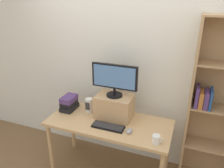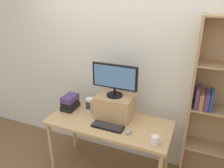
{
  "view_description": "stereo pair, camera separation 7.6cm",
  "coord_description": "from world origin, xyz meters",
  "px_view_note": "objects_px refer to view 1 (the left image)",
  "views": [
    {
      "loc": [
        0.84,
        -2.09,
        2.2
      ],
      "look_at": [
        0.02,
        0.05,
        1.24
      ],
      "focal_mm": 35.0,
      "sensor_mm": 36.0,
      "label": 1
    },
    {
      "loc": [
        0.91,
        -2.06,
        2.2
      ],
      "look_at": [
        0.02,
        0.05,
        1.24
      ],
      "focal_mm": 35.0,
      "sensor_mm": 36.0,
      "label": 2
    }
  ],
  "objects_px": {
    "book_stack": "(69,103)",
    "desk_speaker": "(89,105)",
    "riser_box": "(114,106)",
    "bookshelf_unit": "(220,108)",
    "computer_monitor": "(114,79)",
    "coffee_mug": "(156,139)",
    "keyboard": "(108,127)",
    "computer_mouse": "(129,131)",
    "desk": "(109,128)"
  },
  "relations": [
    {
      "from": "riser_box",
      "to": "bookshelf_unit",
      "type": "bearing_deg",
      "value": 9.95
    },
    {
      "from": "desk",
      "to": "riser_box",
      "type": "xyz_separation_m",
      "value": [
        0.02,
        0.13,
        0.23
      ]
    },
    {
      "from": "desk",
      "to": "desk_speaker",
      "type": "relative_size",
      "value": 8.15
    },
    {
      "from": "riser_box",
      "to": "coffee_mug",
      "type": "height_order",
      "value": "riser_box"
    },
    {
      "from": "bookshelf_unit",
      "to": "computer_mouse",
      "type": "relative_size",
      "value": 19.34
    },
    {
      "from": "book_stack",
      "to": "coffee_mug",
      "type": "height_order",
      "value": "book_stack"
    },
    {
      "from": "bookshelf_unit",
      "to": "computer_monitor",
      "type": "bearing_deg",
      "value": -169.98
    },
    {
      "from": "keyboard",
      "to": "coffee_mug",
      "type": "height_order",
      "value": "coffee_mug"
    },
    {
      "from": "bookshelf_unit",
      "to": "computer_mouse",
      "type": "bearing_deg",
      "value": -152.94
    },
    {
      "from": "keyboard",
      "to": "coffee_mug",
      "type": "relative_size",
      "value": 3.33
    },
    {
      "from": "riser_box",
      "to": "coffee_mug",
      "type": "bearing_deg",
      "value": -30.04
    },
    {
      "from": "desk",
      "to": "riser_box",
      "type": "distance_m",
      "value": 0.27
    },
    {
      "from": "keyboard",
      "to": "coffee_mug",
      "type": "distance_m",
      "value": 0.57
    },
    {
      "from": "riser_box",
      "to": "computer_monitor",
      "type": "distance_m",
      "value": 0.37
    },
    {
      "from": "desk",
      "to": "computer_monitor",
      "type": "xyz_separation_m",
      "value": [
        0.02,
        0.13,
        0.59
      ]
    },
    {
      "from": "computer_monitor",
      "to": "computer_mouse",
      "type": "xyz_separation_m",
      "value": [
        0.27,
        -0.26,
        -0.49
      ]
    },
    {
      "from": "desk_speaker",
      "to": "coffee_mug",
      "type": "bearing_deg",
      "value": -19.98
    },
    {
      "from": "bookshelf_unit",
      "to": "book_stack",
      "type": "bearing_deg",
      "value": -172.13
    },
    {
      "from": "computer_mouse",
      "to": "book_stack",
      "type": "relative_size",
      "value": 0.42
    },
    {
      "from": "computer_monitor",
      "to": "bookshelf_unit",
      "type": "bearing_deg",
      "value": 10.02
    },
    {
      "from": "desk_speaker",
      "to": "riser_box",
      "type": "bearing_deg",
      "value": -0.14
    },
    {
      "from": "desk",
      "to": "desk_speaker",
      "type": "bearing_deg",
      "value": 157.67
    },
    {
      "from": "computer_mouse",
      "to": "book_stack",
      "type": "height_order",
      "value": "book_stack"
    },
    {
      "from": "riser_box",
      "to": "book_stack",
      "type": "distance_m",
      "value": 0.62
    },
    {
      "from": "riser_box",
      "to": "computer_monitor",
      "type": "relative_size",
      "value": 0.79
    },
    {
      "from": "bookshelf_unit",
      "to": "riser_box",
      "type": "xyz_separation_m",
      "value": [
        -1.18,
        -0.21,
        -0.11
      ]
    },
    {
      "from": "riser_box",
      "to": "desk",
      "type": "bearing_deg",
      "value": -97.72
    },
    {
      "from": "desk",
      "to": "book_stack",
      "type": "xyz_separation_m",
      "value": [
        -0.6,
        0.09,
        0.18
      ]
    },
    {
      "from": "desk",
      "to": "riser_box",
      "type": "height_order",
      "value": "riser_box"
    },
    {
      "from": "book_stack",
      "to": "desk_speaker",
      "type": "distance_m",
      "value": 0.28
    },
    {
      "from": "bookshelf_unit",
      "to": "keyboard",
      "type": "bearing_deg",
      "value": -158.3
    },
    {
      "from": "keyboard",
      "to": "desk_speaker",
      "type": "distance_m",
      "value": 0.45
    },
    {
      "from": "computer_monitor",
      "to": "book_stack",
      "type": "xyz_separation_m",
      "value": [
        -0.62,
        -0.04,
        -0.42
      ]
    },
    {
      "from": "computer_monitor",
      "to": "coffee_mug",
      "type": "height_order",
      "value": "computer_monitor"
    },
    {
      "from": "book_stack",
      "to": "desk_speaker",
      "type": "relative_size",
      "value": 1.36
    },
    {
      "from": "desk",
      "to": "bookshelf_unit",
      "type": "relative_size",
      "value": 0.74
    },
    {
      "from": "coffee_mug",
      "to": "riser_box",
      "type": "bearing_deg",
      "value": 149.96
    },
    {
      "from": "desk",
      "to": "computer_mouse",
      "type": "relative_size",
      "value": 14.31
    },
    {
      "from": "book_stack",
      "to": "coffee_mug",
      "type": "xyz_separation_m",
      "value": [
        1.21,
        -0.3,
        -0.05
      ]
    },
    {
      "from": "coffee_mug",
      "to": "computer_monitor",
      "type": "bearing_deg",
      "value": 150.07
    },
    {
      "from": "computer_monitor",
      "to": "book_stack",
      "type": "bearing_deg",
      "value": -176.29
    },
    {
      "from": "riser_box",
      "to": "coffee_mug",
      "type": "relative_size",
      "value": 3.91
    },
    {
      "from": "computer_mouse",
      "to": "coffee_mug",
      "type": "distance_m",
      "value": 0.32
    },
    {
      "from": "desk",
      "to": "bookshelf_unit",
      "type": "xyz_separation_m",
      "value": [
        1.2,
        0.34,
        0.34
      ]
    },
    {
      "from": "desk",
      "to": "book_stack",
      "type": "relative_size",
      "value": 6.01
    },
    {
      "from": "desk",
      "to": "coffee_mug",
      "type": "xyz_separation_m",
      "value": [
        0.6,
        -0.2,
        0.13
      ]
    },
    {
      "from": "bookshelf_unit",
      "to": "riser_box",
      "type": "height_order",
      "value": "bookshelf_unit"
    },
    {
      "from": "keyboard",
      "to": "coffee_mug",
      "type": "bearing_deg",
      "value": -8.38
    },
    {
      "from": "riser_box",
      "to": "computer_mouse",
      "type": "height_order",
      "value": "riser_box"
    },
    {
      "from": "bookshelf_unit",
      "to": "computer_mouse",
      "type": "distance_m",
      "value": 1.05
    }
  ]
}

